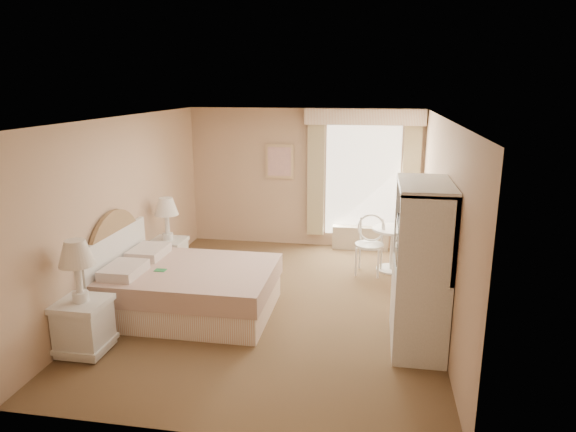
% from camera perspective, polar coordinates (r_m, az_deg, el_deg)
% --- Properties ---
extents(room, '(4.21, 5.51, 2.51)m').
position_cam_1_polar(room, '(6.69, -1.43, 0.08)').
color(room, brown).
rests_on(room, ground).
extents(window, '(2.05, 0.22, 2.51)m').
position_cam_1_polar(window, '(9.15, 8.29, 4.43)').
color(window, white).
rests_on(window, room).
extents(framed_art, '(0.52, 0.04, 0.62)m').
position_cam_1_polar(framed_art, '(9.33, -0.94, 6.08)').
color(framed_art, '#D3AE82').
rests_on(framed_art, room).
extents(bed, '(2.11, 1.62, 1.43)m').
position_cam_1_polar(bed, '(6.88, -11.39, -7.74)').
color(bed, '#DEAC90').
rests_on(bed, room).
extents(nightstand_near, '(0.53, 0.53, 1.29)m').
position_cam_1_polar(nightstand_near, '(6.15, -21.88, -9.89)').
color(nightstand_near, white).
rests_on(nightstand_near, room).
extents(nightstand_far, '(0.51, 0.51, 1.23)m').
position_cam_1_polar(nightstand_far, '(8.15, -13.13, -3.40)').
color(nightstand_far, white).
rests_on(nightstand_far, room).
extents(round_table, '(0.66, 0.66, 0.70)m').
position_cam_1_polar(round_table, '(8.34, 11.58, -2.87)').
color(round_table, white).
rests_on(round_table, room).
extents(cafe_chair, '(0.50, 0.50, 0.93)m').
position_cam_1_polar(cafe_chair, '(8.17, 9.11, -2.60)').
color(cafe_chair, white).
rests_on(cafe_chair, room).
extents(armoire, '(0.57, 1.14, 1.89)m').
position_cam_1_polar(armoire, '(5.98, 14.49, -6.85)').
color(armoire, white).
rests_on(armoire, room).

